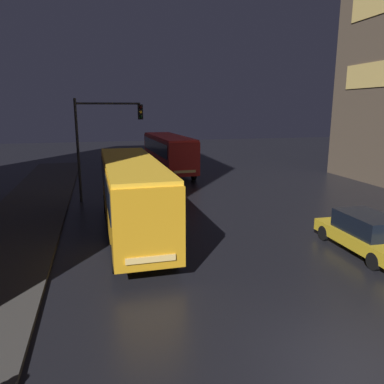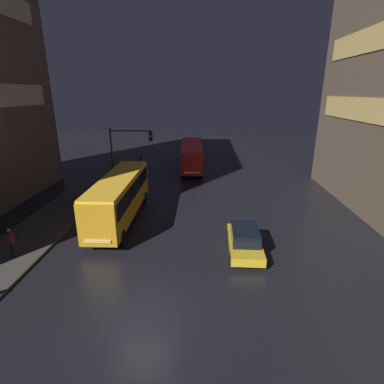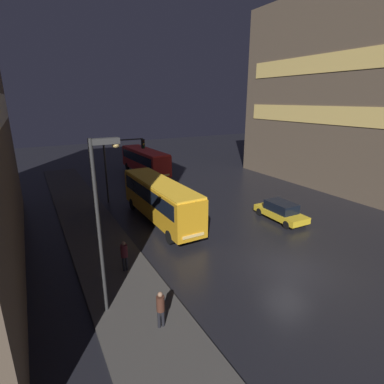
% 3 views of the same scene
% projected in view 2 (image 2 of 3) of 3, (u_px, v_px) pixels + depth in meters
% --- Properties ---
extents(ground_plane, '(120.00, 120.00, 0.00)m').
position_uv_depth(ground_plane, '(143.00, 317.00, 13.06)').
color(ground_plane, black).
extents(sidewalk_left, '(4.00, 48.00, 0.15)m').
position_uv_depth(sidewalk_left, '(53.00, 219.00, 22.91)').
color(sidewalk_left, '#3D3A38').
rests_on(sidewalk_left, ground).
extents(bus_near, '(2.49, 10.76, 3.41)m').
position_uv_depth(bus_near, '(120.00, 194.00, 22.36)').
color(bus_near, orange).
rests_on(bus_near, ground).
extents(bus_far, '(2.98, 10.69, 3.28)m').
position_uv_depth(bus_far, '(192.00, 154.00, 37.33)').
color(bus_far, '#AD1E19').
rests_on(bus_far, ground).
extents(car_taxi, '(1.99, 4.60, 1.54)m').
position_uv_depth(car_taxi, '(245.00, 240.00, 18.20)').
color(car_taxi, gold).
rests_on(car_taxi, ground).
extents(pedestrian_near, '(0.56, 0.56, 1.82)m').
position_uv_depth(pedestrian_near, '(11.00, 240.00, 17.19)').
color(pedestrian_near, black).
rests_on(pedestrian_near, sidewalk_left).
extents(traffic_light_main, '(4.02, 0.35, 6.21)m').
position_uv_depth(traffic_light_main, '(126.00, 148.00, 28.25)').
color(traffic_light_main, '#2D2D2D').
rests_on(traffic_light_main, ground).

